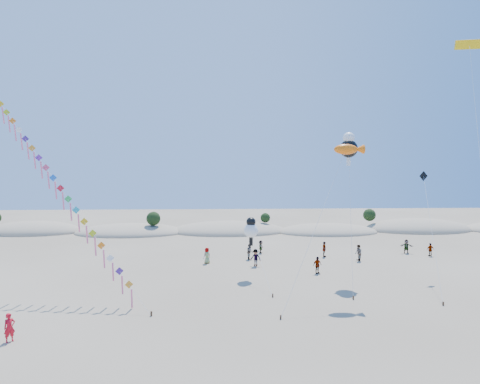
% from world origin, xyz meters
% --- Properties ---
extents(ground, '(160.00, 160.00, 0.00)m').
position_xyz_m(ground, '(0.00, 0.00, 0.00)').
color(ground, '#796953').
rests_on(ground, ground).
extents(dune_ridge, '(145.30, 11.49, 5.57)m').
position_xyz_m(dune_ridge, '(1.06, 45.14, 0.11)').
color(dune_ridge, gray).
rests_on(dune_ridge, ground).
extents(kite_train, '(22.68, 15.98, 23.49)m').
position_xyz_m(kite_train, '(-18.07, 16.81, 12.19)').
color(kite_train, '#3F2D1E').
rests_on(kite_train, ground).
extents(fish_kite, '(8.23, 7.42, 12.70)m').
position_xyz_m(fish_kite, '(9.86, 14.25, 12.19)').
color(fish_kite, '#3F2D1E').
rests_on(fish_kite, ground).
extents(cartoon_kite_low, '(2.09, 7.02, 5.84)m').
position_xyz_m(cartoon_kite_low, '(1.68, 18.36, 4.71)').
color(cartoon_kite_low, '#3F2D1E').
rests_on(cartoon_kite_low, ground).
extents(cartoon_kite_high, '(3.01, 8.96, 14.13)m').
position_xyz_m(cartoon_kite_high, '(11.44, 19.27, 12.70)').
color(cartoon_kite_high, '#3F2D1E').
rests_on(cartoon_kite_high, ground).
extents(parafoil_kite, '(6.48, 12.88, 21.40)m').
position_xyz_m(parafoil_kite, '(19.59, 13.17, 20.54)').
color(parafoil_kite, '#3F2D1E').
rests_on(parafoil_kite, ground).
extents(dark_kite, '(3.73, 10.03, 10.29)m').
position_xyz_m(dark_kite, '(18.32, 16.77, 7.19)').
color(dark_kite, '#3F2D1E').
rests_on(dark_kite, ground).
extents(flyer_foreground, '(0.76, 0.76, 1.78)m').
position_xyz_m(flyer_foreground, '(-14.18, 4.51, 0.89)').
color(flyer_foreground, red).
rests_on(flyer_foreground, ground).
extents(beachgoers, '(27.59, 10.83, 1.86)m').
position_xyz_m(beachgoers, '(9.02, 25.09, 0.88)').
color(beachgoers, slate).
rests_on(beachgoers, ground).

